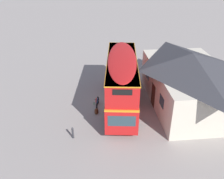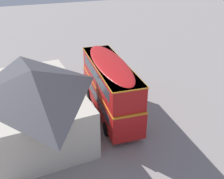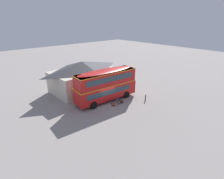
{
  "view_description": "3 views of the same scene",
  "coord_description": "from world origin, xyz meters",
  "px_view_note": "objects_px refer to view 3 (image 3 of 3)",
  "views": [
    {
      "loc": [
        20.04,
        -1.29,
        12.49
      ],
      "look_at": [
        -0.19,
        -0.13,
        1.26
      ],
      "focal_mm": 39.77,
      "sensor_mm": 36.0,
      "label": 1
    },
    {
      "loc": [
        -17.17,
        7.76,
        12.22
      ],
      "look_at": [
        1.74,
        0.07,
        1.62
      ],
      "focal_mm": 41.64,
      "sensor_mm": 36.0,
      "label": 2
    },
    {
      "loc": [
        -14.85,
        -17.95,
        11.63
      ],
      "look_at": [
        0.63,
        -0.71,
        2.2
      ],
      "focal_mm": 28.08,
      "sensor_mm": 36.0,
      "label": 3
    }
  ],
  "objects_px": {
    "double_decker_bus": "(106,84)",
    "kerb_bollard": "(145,98)",
    "touring_bicycle": "(116,103)",
    "water_bottle_green_metal": "(116,106)",
    "backpack_on_ground": "(122,101)"
  },
  "relations": [
    {
      "from": "double_decker_bus",
      "to": "kerb_bollard",
      "type": "bearing_deg",
      "value": -43.38
    },
    {
      "from": "double_decker_bus",
      "to": "touring_bicycle",
      "type": "xyz_separation_m",
      "value": [
        -0.05,
        -2.2,
        -2.27
      ]
    },
    {
      "from": "touring_bicycle",
      "to": "water_bottle_green_metal",
      "type": "xyz_separation_m",
      "value": [
        -0.29,
        -0.32,
        -0.26
      ]
    },
    {
      "from": "touring_bicycle",
      "to": "kerb_bollard",
      "type": "relative_size",
      "value": 1.78
    },
    {
      "from": "kerb_bollard",
      "to": "water_bottle_green_metal",
      "type": "bearing_deg",
      "value": 161.39
    },
    {
      "from": "backpack_on_ground",
      "to": "double_decker_bus",
      "type": "bearing_deg",
      "value": 116.49
    },
    {
      "from": "backpack_on_ground",
      "to": "touring_bicycle",
      "type": "bearing_deg",
      "value": 175.76
    },
    {
      "from": "double_decker_bus",
      "to": "kerb_bollard",
      "type": "distance_m",
      "value": 6.32
    },
    {
      "from": "double_decker_bus",
      "to": "backpack_on_ground",
      "type": "xyz_separation_m",
      "value": [
        1.14,
        -2.29,
        -2.38
      ]
    },
    {
      "from": "touring_bicycle",
      "to": "kerb_bollard",
      "type": "xyz_separation_m",
      "value": [
        4.38,
        -1.89,
        0.13
      ]
    },
    {
      "from": "touring_bicycle",
      "to": "water_bottle_green_metal",
      "type": "relative_size",
      "value": 7.02
    },
    {
      "from": "double_decker_bus",
      "to": "kerb_bollard",
      "type": "height_order",
      "value": "double_decker_bus"
    },
    {
      "from": "backpack_on_ground",
      "to": "water_bottle_green_metal",
      "type": "height_order",
      "value": "backpack_on_ground"
    },
    {
      "from": "water_bottle_green_metal",
      "to": "backpack_on_ground",
      "type": "bearing_deg",
      "value": 8.71
    },
    {
      "from": "water_bottle_green_metal",
      "to": "touring_bicycle",
      "type": "bearing_deg",
      "value": 47.65
    }
  ]
}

